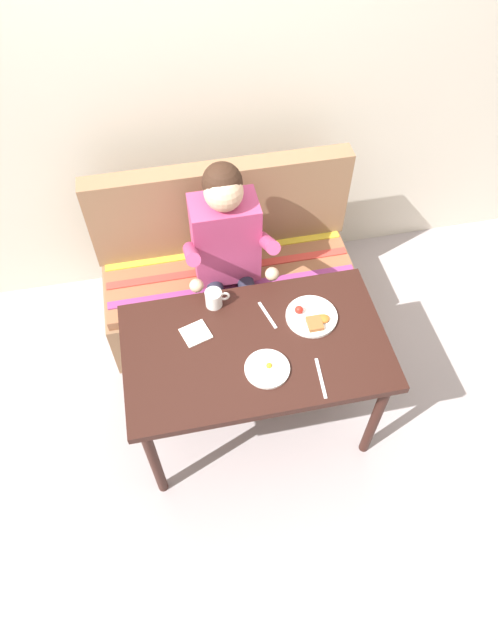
# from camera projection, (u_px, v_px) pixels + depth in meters

# --- Properties ---
(ground_plane) EXTENTS (8.00, 8.00, 0.00)m
(ground_plane) POSITION_uv_depth(u_px,v_px,m) (254.00, 418.00, 3.04)
(ground_plane) COLOR #A5999A
(back_wall) EXTENTS (4.40, 0.10, 2.60)m
(back_wall) POSITION_uv_depth(u_px,v_px,m) (205.00, 77.00, 2.74)
(back_wall) COLOR beige
(back_wall) RESTS_ON ground
(table) EXTENTS (1.20, 0.70, 0.73)m
(table) POSITION_uv_depth(u_px,v_px,m) (255.00, 355.00, 2.52)
(table) COLOR black
(table) RESTS_ON ground
(couch) EXTENTS (1.44, 0.56, 1.00)m
(couch) POSITION_uv_depth(u_px,v_px,m) (228.00, 278.00, 3.22)
(couch) COLOR #896546
(couch) RESTS_ON ground
(person) EXTENTS (0.45, 0.61, 1.21)m
(person) POSITION_uv_depth(u_px,v_px,m) (228.00, 251.00, 2.79)
(person) COLOR #AF3C69
(person) RESTS_ON ground
(plate_breakfast) EXTENTS (0.24, 0.24, 0.05)m
(plate_breakfast) POSITION_uv_depth(u_px,v_px,m) (312.00, 317.00, 2.53)
(plate_breakfast) COLOR white
(plate_breakfast) RESTS_ON table
(plate_eggs) EXTENTS (0.20, 0.20, 0.04)m
(plate_eggs) POSITION_uv_depth(u_px,v_px,m) (267.00, 368.00, 2.37)
(plate_eggs) COLOR white
(plate_eggs) RESTS_ON table
(coffee_mug) EXTENTS (0.12, 0.08, 0.09)m
(coffee_mug) POSITION_uv_depth(u_px,v_px,m) (214.00, 298.00, 2.55)
(coffee_mug) COLOR white
(coffee_mug) RESTS_ON table
(napkin) EXTENTS (0.15, 0.15, 0.01)m
(napkin) POSITION_uv_depth(u_px,v_px,m) (196.00, 333.00, 2.49)
(napkin) COLOR white
(napkin) RESTS_ON table
(fork) EXTENTS (0.06, 0.17, 0.00)m
(fork) POSITION_uv_depth(u_px,v_px,m) (267.00, 315.00, 2.55)
(fork) COLOR silver
(fork) RESTS_ON table
(knife) EXTENTS (0.03, 0.20, 0.00)m
(knife) POSITION_uv_depth(u_px,v_px,m) (321.00, 378.00, 2.35)
(knife) COLOR silver
(knife) RESTS_ON table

